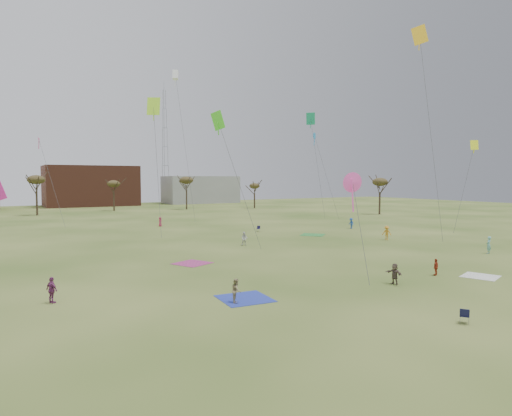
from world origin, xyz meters
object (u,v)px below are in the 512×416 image
camp_chair_center (464,319)px  camp_chair_right (258,230)px  radio_tower (165,146)px  spectator_fore_a (436,267)px

camp_chair_center → camp_chair_right: size_ratio=1.00×
camp_chair_center → camp_chair_right: 44.94m
camp_chair_center → radio_tower: size_ratio=0.02×
spectator_fore_a → radio_tower: size_ratio=0.03×
spectator_fore_a → radio_tower: (18.07, 122.33, 18.51)m
spectator_fore_a → camp_chair_right: size_ratio=1.61×
camp_chair_right → radio_tower: radio_tower is taller
spectator_fore_a → camp_chair_right: bearing=-113.0°
spectator_fore_a → radio_tower: bearing=-116.4°
camp_chair_right → camp_chair_center: bearing=-60.5°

